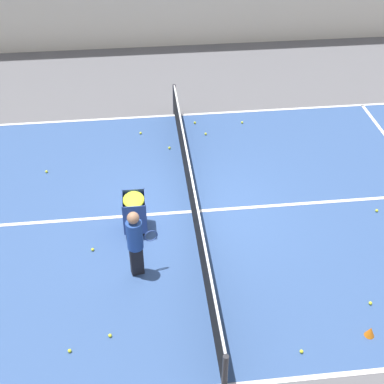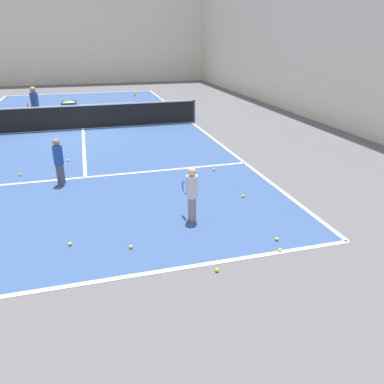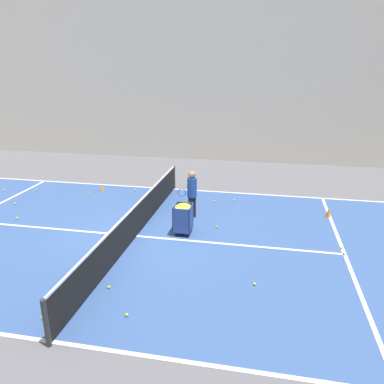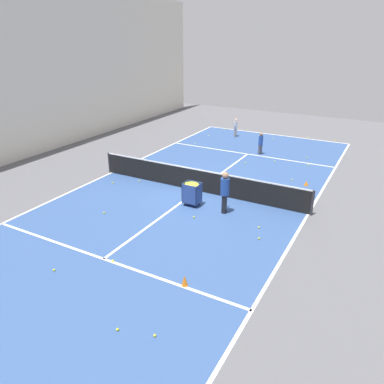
# 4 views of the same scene
# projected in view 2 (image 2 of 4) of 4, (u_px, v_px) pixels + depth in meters

# --- Properties ---
(ground_plane) EXTENTS (36.89, 36.89, 0.00)m
(ground_plane) POSITION_uv_depth(u_px,v_px,m) (83.00, 129.00, 15.58)
(ground_plane) COLOR #5B5B60
(court_playing_area) EXTENTS (9.43, 21.85, 0.00)m
(court_playing_area) POSITION_uv_depth(u_px,v_px,m) (83.00, 129.00, 15.58)
(court_playing_area) COLOR #335189
(court_playing_area) RESTS_ON ground
(line_baseline_near) EXTENTS (9.43, 0.10, 0.00)m
(line_baseline_near) POSITION_uv_depth(u_px,v_px,m) (91.00, 283.00, 5.87)
(line_baseline_near) COLOR white
(line_baseline_near) RESTS_ON ground
(line_baseline_far) EXTENTS (9.43, 0.10, 0.00)m
(line_baseline_far) POSITION_uv_depth(u_px,v_px,m) (81.00, 93.00, 25.28)
(line_baseline_far) COLOR white
(line_baseline_far) RESTS_ON ground
(line_sideline_right) EXTENTS (0.10, 21.85, 0.00)m
(line_sideline_right) POSITION_uv_depth(u_px,v_px,m) (192.00, 122.00, 16.75)
(line_sideline_right) COLOR white
(line_sideline_right) RESTS_ON ground
(line_service_near) EXTENTS (9.43, 0.10, 0.00)m
(line_service_near) POSITION_uv_depth(u_px,v_px,m) (85.00, 177.00, 10.24)
(line_service_near) COLOR white
(line_service_near) RESTS_ON ground
(line_service_far) EXTENTS (9.43, 0.10, 0.00)m
(line_service_far) POSITION_uv_depth(u_px,v_px,m) (82.00, 105.00, 20.91)
(line_service_far) COLOR white
(line_service_far) RESTS_ON ground
(line_centre_service) EXTENTS (0.10, 12.02, 0.00)m
(line_centre_service) POSITION_uv_depth(u_px,v_px,m) (83.00, 129.00, 15.58)
(line_centre_service) COLOR white
(line_centre_service) RESTS_ON ground
(hall_enclosure_right) EXTENTS (0.15, 33.19, 8.57)m
(hall_enclosure_right) POSITION_uv_depth(u_px,v_px,m) (314.00, 19.00, 16.50)
(hall_enclosure_right) COLOR silver
(hall_enclosure_right) RESTS_ON ground
(hall_enclosure_far) EXTENTS (20.46, 0.15, 8.57)m
(hall_enclosure_far) POSITION_uv_depth(u_px,v_px,m) (74.00, 26.00, 28.59)
(hall_enclosure_far) COLOR silver
(hall_enclosure_far) RESTS_ON ground
(tennis_net) EXTENTS (9.73, 0.10, 0.99)m
(tennis_net) POSITION_uv_depth(u_px,v_px,m) (82.00, 117.00, 15.38)
(tennis_net) COLOR #2D2D33
(tennis_net) RESTS_ON ground
(player_near_baseline) EXTENTS (0.26, 0.56, 1.18)m
(player_near_baseline) POSITION_uv_depth(u_px,v_px,m) (192.00, 191.00, 7.61)
(player_near_baseline) COLOR gray
(player_near_baseline) RESTS_ON ground
(coach_at_net) EXTENTS (0.39, 0.66, 1.63)m
(coach_at_net) POSITION_uv_depth(u_px,v_px,m) (35.00, 103.00, 15.95)
(coach_at_net) COLOR black
(coach_at_net) RESTS_ON ground
(child_midcourt) EXTENTS (0.33, 0.33, 1.22)m
(child_midcourt) POSITION_uv_depth(u_px,v_px,m) (58.00, 159.00, 9.51)
(child_midcourt) COLOR #4C4C56
(child_midcourt) RESTS_ON ground
(ball_cart) EXTENTS (0.64, 0.52, 0.94)m
(ball_cart) POSITION_uv_depth(u_px,v_px,m) (69.00, 108.00, 16.40)
(ball_cart) COLOR #2D478C
(ball_cart) RESTS_ON ground
(training_cone_0) EXTENTS (0.18, 0.18, 0.32)m
(training_cone_0) POSITION_uv_depth(u_px,v_px,m) (28.00, 105.00, 20.10)
(training_cone_0) COLOR orange
(training_cone_0) RESTS_ON ground
(training_cone_2) EXTENTS (0.23, 0.23, 0.26)m
(training_cone_2) POSITION_uv_depth(u_px,v_px,m) (135.00, 94.00, 23.94)
(training_cone_2) COLOR orange
(training_cone_2) RESTS_ON ground
(tennis_ball_0) EXTENTS (0.07, 0.07, 0.07)m
(tennis_ball_0) POSITION_uv_depth(u_px,v_px,m) (20.00, 175.00, 10.35)
(tennis_ball_0) COLOR yellow
(tennis_ball_0) RESTS_ON ground
(tennis_ball_1) EXTENTS (0.07, 0.07, 0.07)m
(tennis_ball_1) POSITION_uv_depth(u_px,v_px,m) (123.00, 110.00, 19.30)
(tennis_ball_1) COLOR yellow
(tennis_ball_1) RESTS_ON ground
(tennis_ball_2) EXTENTS (0.07, 0.07, 0.07)m
(tennis_ball_2) POSITION_uv_depth(u_px,v_px,m) (165.00, 118.00, 17.47)
(tennis_ball_2) COLOR yellow
(tennis_ball_2) RESTS_ON ground
(tennis_ball_3) EXTENTS (0.07, 0.07, 0.07)m
(tennis_ball_3) POSITION_uv_depth(u_px,v_px,m) (26.00, 102.00, 21.78)
(tennis_ball_3) COLOR yellow
(tennis_ball_3) RESTS_ON ground
(tennis_ball_5) EXTENTS (0.07, 0.07, 0.07)m
(tennis_ball_5) POSITION_uv_depth(u_px,v_px,m) (137.00, 93.00, 24.92)
(tennis_ball_5) COLOR yellow
(tennis_ball_5) RESTS_ON ground
(tennis_ball_6) EXTENTS (0.07, 0.07, 0.07)m
(tennis_ball_6) POSITION_uv_depth(u_px,v_px,m) (280.00, 250.00, 6.71)
(tennis_ball_6) COLOR yellow
(tennis_ball_6) RESTS_ON ground
(tennis_ball_7) EXTENTS (0.07, 0.07, 0.07)m
(tennis_ball_7) POSITION_uv_depth(u_px,v_px,m) (243.00, 196.00, 8.96)
(tennis_ball_7) COLOR yellow
(tennis_ball_7) RESTS_ON ground
(tennis_ball_10) EXTENTS (0.07, 0.07, 0.07)m
(tennis_ball_10) POSITION_uv_depth(u_px,v_px,m) (42.00, 100.00, 22.22)
(tennis_ball_10) COLOR yellow
(tennis_ball_10) RESTS_ON ground
(tennis_ball_13) EXTENTS (0.07, 0.07, 0.07)m
(tennis_ball_13) POSITION_uv_depth(u_px,v_px,m) (70.00, 244.00, 6.90)
(tennis_ball_13) COLOR yellow
(tennis_ball_13) RESTS_ON ground
(tennis_ball_14) EXTENTS (0.07, 0.07, 0.07)m
(tennis_ball_14) POSITION_uv_depth(u_px,v_px,m) (68.00, 160.00, 11.53)
(tennis_ball_14) COLOR yellow
(tennis_ball_14) RESTS_ON ground
(tennis_ball_15) EXTENTS (0.07, 0.07, 0.07)m
(tennis_ball_15) POSITION_uv_depth(u_px,v_px,m) (96.00, 101.00, 22.13)
(tennis_ball_15) COLOR yellow
(tennis_ball_15) RESTS_ON ground
(tennis_ball_16) EXTENTS (0.07, 0.07, 0.07)m
(tennis_ball_16) POSITION_uv_depth(u_px,v_px,m) (149.00, 123.00, 16.55)
(tennis_ball_16) COLOR yellow
(tennis_ball_16) RESTS_ON ground
(tennis_ball_17) EXTENTS (0.07, 0.07, 0.07)m
(tennis_ball_17) POSITION_uv_depth(u_px,v_px,m) (188.00, 133.00, 14.81)
(tennis_ball_17) COLOR yellow
(tennis_ball_17) RESTS_ON ground
(tennis_ball_18) EXTENTS (0.07, 0.07, 0.07)m
(tennis_ball_18) POSITION_uv_depth(u_px,v_px,m) (214.00, 170.00, 10.73)
(tennis_ball_18) COLOR yellow
(tennis_ball_18) RESTS_ON ground
(tennis_ball_19) EXTENTS (0.07, 0.07, 0.07)m
(tennis_ball_19) POSITION_uv_depth(u_px,v_px,m) (131.00, 247.00, 6.81)
(tennis_ball_19) COLOR yellow
(tennis_ball_19) RESTS_ON ground
(tennis_ball_20) EXTENTS (0.07, 0.07, 0.07)m
(tennis_ball_20) POSITION_uv_depth(u_px,v_px,m) (75.00, 105.00, 20.79)
(tennis_ball_20) COLOR yellow
(tennis_ball_20) RESTS_ON ground
(tennis_ball_22) EXTENTS (0.07, 0.07, 0.07)m
(tennis_ball_22) POSITION_uv_depth(u_px,v_px,m) (182.00, 125.00, 16.11)
(tennis_ball_22) COLOR yellow
(tennis_ball_22) RESTS_ON ground
(tennis_ball_23) EXTENTS (0.07, 0.07, 0.07)m
(tennis_ball_23) POSITION_uv_depth(u_px,v_px,m) (217.00, 270.00, 6.14)
(tennis_ball_23) COLOR yellow
(tennis_ball_23) RESTS_ON ground
(tennis_ball_24) EXTENTS (0.07, 0.07, 0.07)m
(tennis_ball_24) POSITION_uv_depth(u_px,v_px,m) (24.00, 94.00, 24.61)
(tennis_ball_24) COLOR yellow
(tennis_ball_24) RESTS_ON ground
(tennis_ball_25) EXTENTS (0.07, 0.07, 0.07)m
(tennis_ball_25) POSITION_uv_depth(u_px,v_px,m) (126.00, 93.00, 25.01)
(tennis_ball_25) COLOR yellow
(tennis_ball_25) RESTS_ON ground
(tennis_ball_26) EXTENTS (0.07, 0.07, 0.07)m
(tennis_ball_26) POSITION_uv_depth(u_px,v_px,m) (139.00, 98.00, 23.25)
(tennis_ball_26) COLOR yellow
(tennis_ball_26) RESTS_ON ground
(tennis_ball_27) EXTENTS (0.07, 0.07, 0.07)m
(tennis_ball_27) POSITION_uv_depth(u_px,v_px,m) (1.00, 123.00, 16.40)
(tennis_ball_27) COLOR yellow
(tennis_ball_27) RESTS_ON ground
(tennis_ball_28) EXTENTS (0.07, 0.07, 0.07)m
(tennis_ball_28) POSITION_uv_depth(u_px,v_px,m) (277.00, 239.00, 7.07)
(tennis_ball_28) COLOR yellow
(tennis_ball_28) RESTS_ON ground
(tennis_ball_29) EXTENTS (0.07, 0.07, 0.07)m
(tennis_ball_29) POSITION_uv_depth(u_px,v_px,m) (58.00, 119.00, 17.35)
(tennis_ball_29) COLOR yellow
(tennis_ball_29) RESTS_ON ground
(tennis_ball_31) EXTENTS (0.07, 0.07, 0.07)m
(tennis_ball_31) POSITION_uv_depth(u_px,v_px,m) (168.00, 127.00, 15.72)
(tennis_ball_31) COLOR yellow
(tennis_ball_31) RESTS_ON ground
(tennis_ball_32) EXTENTS (0.07, 0.07, 0.07)m
(tennis_ball_32) POSITION_uv_depth(u_px,v_px,m) (131.00, 96.00, 23.87)
(tennis_ball_32) COLOR yellow
(tennis_ball_32) RESTS_ON ground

